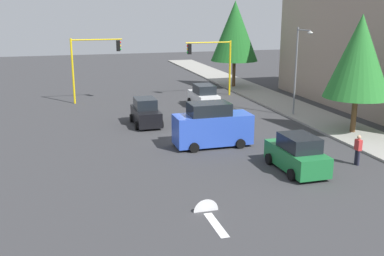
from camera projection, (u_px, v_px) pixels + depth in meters
ground_plane at (198, 138)px, 30.33m from camera, size 120.00×120.00×0.00m
sidewalk_kerb at (301, 111)px, 37.78m from camera, size 80.00×4.00×0.15m
lane_arrow_near at (210, 216)px, 18.83m from camera, size 2.40×1.10×1.10m
traffic_signal_far_right at (92, 57)px, 40.75m from camera, size 0.36×4.59×5.83m
traffic_signal_far_left at (212, 57)px, 43.88m from camera, size 0.36×4.59×5.37m
street_lamp_curbside at (299, 62)px, 35.05m from camera, size 2.15×0.28×7.00m
tree_roadside_near at (359, 57)px, 29.95m from camera, size 4.41×4.41×8.06m
tree_roadside_far at (235, 31)px, 48.06m from camera, size 5.01×5.01×9.19m
delivery_van_blue at (212, 126)px, 28.22m from camera, size 2.22×4.80×2.77m
car_black at (146, 113)px, 33.51m from camera, size 3.90×2.00×1.98m
car_white at (204, 97)px, 39.70m from camera, size 4.14×2.07×1.98m
car_green at (297, 154)px, 23.98m from camera, size 4.17×2.11×1.98m
pedestrian_crossing at (358, 149)px, 24.85m from camera, size 0.40×0.24×1.70m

